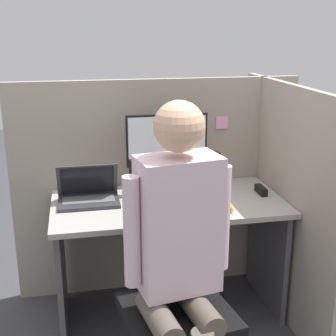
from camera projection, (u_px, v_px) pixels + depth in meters
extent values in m
cube|color=gray|center=(158.00, 187.00, 3.02)|extent=(1.82, 0.04, 1.38)
cube|color=#F4EA66|center=(152.00, 132.00, 2.87)|extent=(0.08, 0.01, 0.08)
cube|color=#EA9EC6|center=(222.00, 123.00, 2.95)|extent=(0.08, 0.01, 0.08)
cube|color=gray|center=(285.00, 203.00, 2.75)|extent=(0.04, 1.29, 1.38)
cube|color=#9E9993|center=(169.00, 204.00, 2.68)|extent=(1.32, 0.65, 0.03)
cube|color=#4C4C51|center=(61.00, 271.00, 2.67)|extent=(0.03, 0.56, 0.70)
cube|color=#4C4C51|center=(267.00, 251.00, 2.90)|extent=(0.03, 0.56, 0.70)
cube|color=red|center=(167.00, 185.00, 2.82)|extent=(0.29, 0.21, 0.09)
cylinder|color=black|center=(167.00, 177.00, 2.80)|extent=(0.20, 0.20, 0.01)
cylinder|color=black|center=(167.00, 170.00, 2.79)|extent=(0.04, 0.04, 0.08)
cube|color=black|center=(167.00, 140.00, 2.74)|extent=(0.48, 0.02, 0.31)
cube|color=silver|center=(167.00, 140.00, 2.73)|extent=(0.46, 0.00, 0.28)
cube|color=#2D2D33|center=(89.00, 202.00, 2.63)|extent=(0.34, 0.22, 0.02)
cube|color=#5B5B60|center=(89.00, 199.00, 2.64)|extent=(0.29, 0.12, 0.00)
cube|color=#2D2D33|center=(88.00, 180.00, 2.66)|extent=(0.34, 0.09, 0.20)
cube|color=black|center=(88.00, 180.00, 2.66)|extent=(0.30, 0.08, 0.18)
ellipsoid|color=gray|center=(132.00, 204.00, 2.59)|extent=(0.07, 0.05, 0.03)
cube|color=black|center=(261.00, 190.00, 2.79)|extent=(0.04, 0.12, 0.04)
cone|color=orange|center=(231.00, 208.00, 2.53)|extent=(0.04, 0.10, 0.04)
cylinder|color=green|center=(227.00, 204.00, 2.58)|extent=(0.02, 0.02, 0.02)
cube|color=black|center=(178.00, 316.00, 2.10)|extent=(0.53, 0.53, 0.07)
cube|color=black|center=(176.00, 220.00, 2.24)|extent=(0.44, 0.12, 0.64)
cylinder|color=brown|center=(159.00, 318.00, 1.93)|extent=(0.16, 0.33, 0.11)
cylinder|color=brown|center=(199.00, 309.00, 1.99)|extent=(0.16, 0.33, 0.11)
cube|color=silver|center=(178.00, 225.00, 1.97)|extent=(0.37, 0.25, 0.60)
sphere|color=#D8A884|center=(179.00, 126.00, 1.85)|extent=(0.21, 0.21, 0.21)
cylinder|color=silver|center=(132.00, 232.00, 1.90)|extent=(0.07, 0.07, 0.48)
cylinder|color=silver|center=(222.00, 218.00, 2.04)|extent=(0.07, 0.07, 0.48)
cylinder|color=#A3332D|center=(216.00, 182.00, 2.86)|extent=(0.08, 0.08, 0.09)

